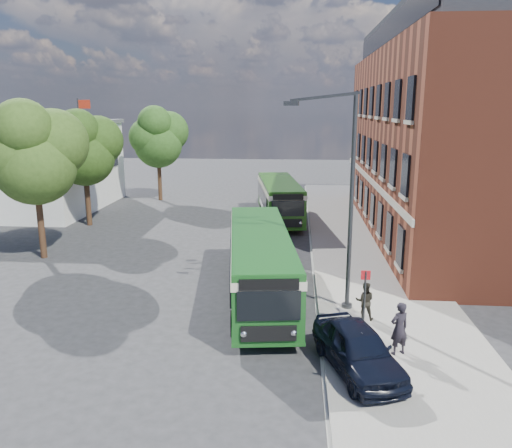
# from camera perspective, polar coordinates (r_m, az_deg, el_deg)

# --- Properties ---
(ground) EXTENTS (120.00, 120.00, 0.00)m
(ground) POSITION_cam_1_polar(r_m,az_deg,el_deg) (23.76, -2.85, -7.54)
(ground) COLOR #2B2B2E
(ground) RESTS_ON ground
(pavement) EXTENTS (6.00, 48.00, 0.15)m
(pavement) POSITION_cam_1_polar(r_m,az_deg,el_deg) (31.41, 11.87, -2.46)
(pavement) COLOR gray
(pavement) RESTS_ON ground
(kerb_line) EXTENTS (0.12, 48.00, 0.01)m
(kerb_line) POSITION_cam_1_polar(r_m,az_deg,el_deg) (31.19, 6.29, -2.49)
(kerb_line) COLOR beige
(kerb_line) RESTS_ON ground
(brick_office) EXTENTS (12.10, 26.00, 14.20)m
(brick_office) POSITION_cam_1_polar(r_m,az_deg,el_deg) (35.78, 22.96, 9.89)
(brick_office) COLOR brown
(brick_office) RESTS_ON ground
(white_building) EXTENTS (9.40, 13.40, 7.30)m
(white_building) POSITION_cam_1_polar(r_m,az_deg,el_deg) (45.42, -23.01, 6.19)
(white_building) COLOR silver
(white_building) RESTS_ON ground
(flagpole) EXTENTS (0.95, 0.10, 9.00)m
(flagpole) POSITION_cam_1_polar(r_m,az_deg,el_deg) (38.41, -19.20, 7.32)
(flagpole) COLOR #323436
(flagpole) RESTS_ON ground
(street_lamp) EXTENTS (2.96, 2.38, 9.00)m
(street_lamp) POSITION_cam_1_polar(r_m,az_deg,el_deg) (20.42, 9.85, 2.79)
(street_lamp) COLOR #323436
(street_lamp) RESTS_ON ground
(bus_stop_sign) EXTENTS (0.35, 0.08, 2.52)m
(bus_stop_sign) POSITION_cam_1_polar(r_m,az_deg,el_deg) (19.29, 12.31, -8.10)
(bus_stop_sign) COLOR #323436
(bus_stop_sign) RESTS_ON ground
(bus_front) EXTENTS (3.98, 11.85, 3.02)m
(bus_front) POSITION_cam_1_polar(r_m,az_deg,el_deg) (22.33, 0.45, -3.93)
(bus_front) COLOR #18521A
(bus_front) RESTS_ON ground
(bus_rear) EXTENTS (4.00, 10.49, 3.02)m
(bus_rear) POSITION_cam_1_polar(r_m,az_deg,el_deg) (37.63, 2.69, 3.15)
(bus_rear) COLOR #215614
(bus_rear) RESTS_ON ground
(parked_car) EXTENTS (3.08, 4.76, 1.51)m
(parked_car) POSITION_cam_1_polar(r_m,az_deg,el_deg) (16.72, 11.55, -13.79)
(parked_car) COLOR black
(parked_car) RESTS_ON pavement
(pedestrian_a) EXTENTS (0.81, 0.70, 1.88)m
(pedestrian_a) POSITION_cam_1_polar(r_m,az_deg,el_deg) (17.97, 16.05, -11.40)
(pedestrian_a) COLOR black
(pedestrian_a) RESTS_ON pavement
(pedestrian_b) EXTENTS (0.81, 0.66, 1.54)m
(pedestrian_b) POSITION_cam_1_polar(r_m,az_deg,el_deg) (20.47, 12.33, -8.58)
(pedestrian_b) COLOR black
(pedestrian_b) RESTS_ON pavement
(tree_left) EXTENTS (5.26, 5.00, 8.88)m
(tree_left) POSITION_cam_1_polar(r_m,az_deg,el_deg) (29.98, -24.01, 7.53)
(tree_left) COLOR #372214
(tree_left) RESTS_ON ground
(tree_mid) EXTENTS (4.93, 4.69, 8.32)m
(tree_mid) POSITION_cam_1_polar(r_m,az_deg,el_deg) (37.50, -19.02, 8.30)
(tree_mid) COLOR #372214
(tree_mid) RESTS_ON ground
(tree_right) EXTENTS (5.07, 4.82, 8.55)m
(tree_right) POSITION_cam_1_polar(r_m,az_deg,el_deg) (46.33, -11.10, 9.77)
(tree_right) COLOR #372214
(tree_right) RESTS_ON ground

